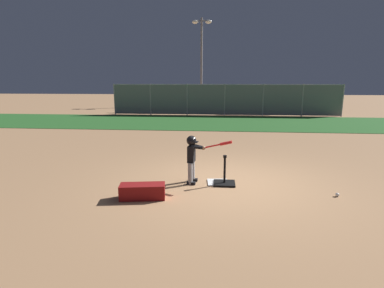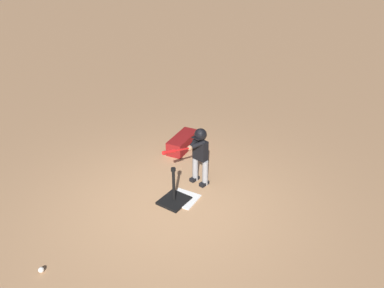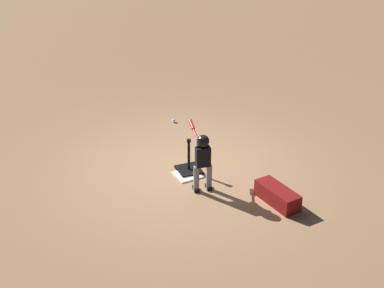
{
  "view_description": "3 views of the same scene",
  "coord_description": "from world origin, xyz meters",
  "px_view_note": "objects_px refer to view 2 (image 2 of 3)",
  "views": [
    {
      "loc": [
        -0.25,
        -6.22,
        2.16
      ],
      "look_at": [
        -0.81,
        -0.34,
        0.93
      ],
      "focal_mm": 28.0,
      "sensor_mm": 36.0,
      "label": 1
    },
    {
      "loc": [
        3.75,
        2.97,
        3.7
      ],
      "look_at": [
        -0.5,
        0.03,
        0.94
      ],
      "focal_mm": 35.0,
      "sensor_mm": 36.0,
      "label": 2
    },
    {
      "loc": [
        -8.07,
        3.09,
        4.8
      ],
      "look_at": [
        -0.54,
        0.03,
        0.75
      ],
      "focal_mm": 50.0,
      "sensor_mm": 36.0,
      "label": 3
    }
  ],
  "objects_px": {
    "equipment_bag": "(183,142)",
    "batting_tee": "(174,198)",
    "batter_child": "(199,150)",
    "baseball": "(41,270)"
  },
  "relations": [
    {
      "from": "equipment_bag",
      "to": "batting_tee",
      "type": "bearing_deg",
      "value": 22.31
    },
    {
      "from": "batting_tee",
      "to": "equipment_bag",
      "type": "xyz_separation_m",
      "value": [
        -1.54,
        -0.95,
        0.06
      ]
    },
    {
      "from": "batting_tee",
      "to": "batter_child",
      "type": "relative_size",
      "value": 0.61
    },
    {
      "from": "batting_tee",
      "to": "batter_child",
      "type": "distance_m",
      "value": 0.89
    },
    {
      "from": "batting_tee",
      "to": "batter_child",
      "type": "bearing_deg",
      "value": 177.75
    },
    {
      "from": "baseball",
      "to": "batting_tee",
      "type": "bearing_deg",
      "value": 166.91
    },
    {
      "from": "batter_child",
      "to": "equipment_bag",
      "type": "relative_size",
      "value": 1.24
    },
    {
      "from": "batting_tee",
      "to": "baseball",
      "type": "xyz_separation_m",
      "value": [
        2.15,
        -0.5,
        -0.04
      ]
    },
    {
      "from": "batting_tee",
      "to": "equipment_bag",
      "type": "relative_size",
      "value": 0.76
    },
    {
      "from": "batting_tee",
      "to": "equipment_bag",
      "type": "bearing_deg",
      "value": -148.45
    }
  ]
}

